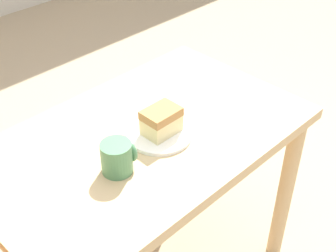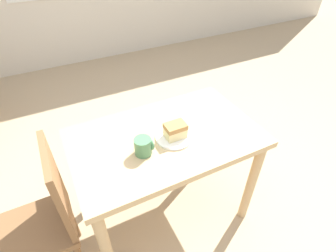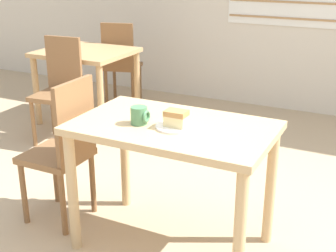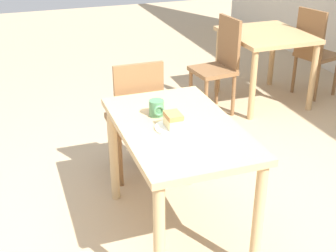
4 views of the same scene
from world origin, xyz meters
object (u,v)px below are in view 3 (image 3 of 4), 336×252
plate (175,127)px  chair_far_opposite (121,62)px  coffee_mug (140,115)px  chair_far_corner (59,87)px  dining_table_far (86,62)px  chair_near_window (64,148)px  dining_table_near (173,145)px  cake_slice (176,118)px

plate → chair_far_opposite: bearing=128.0°
plate → coffee_mug: size_ratio=2.11×
chair_far_opposite → plate: (1.70, -2.18, 0.26)m
chair_far_opposite → chair_far_corner: bearing=77.9°
chair_far_opposite → dining_table_far: bearing=70.3°
chair_far_corner → chair_near_window: bearing=-56.3°
dining_table_far → chair_far_opposite: 0.57m
coffee_mug → plate: bearing=9.4°
dining_table_near → plate: bearing=-51.7°
plate → dining_table_far: bearing=137.1°
dining_table_far → chair_far_opposite: bearing=85.3°
cake_slice → coffee_mug: 0.20m
dining_table_far → coffee_mug: coffee_mug is taller
dining_table_far → chair_near_window: chair_near_window is taller
chair_far_opposite → coffee_mug: (1.51, -2.21, 0.30)m
chair_near_window → plate: size_ratio=4.47×
chair_far_corner → coffee_mug: bearing=-43.3°
chair_near_window → coffee_mug: size_ratio=9.45×
chair_far_corner → plate: 1.98m
chair_far_opposite → plate: bearing=113.0°
dining_table_far → plate: 2.39m
dining_table_near → dining_table_far: size_ratio=1.25×
chair_near_window → dining_table_far: bearing=-148.4°
dining_table_near → coffee_mug: 0.24m
dining_table_far → chair_far_opposite: (0.05, 0.56, -0.10)m
chair_near_window → chair_far_opposite: size_ratio=1.00×
dining_table_far → coffee_mug: size_ratio=8.73×
chair_near_window → plate: chair_near_window is taller
plate → chair_far_corner: bearing=147.0°
chair_far_corner → chair_far_opposite: same height
dining_table_near → plate: 0.14m
chair_far_opposite → dining_table_near: bearing=112.9°
dining_table_near → dining_table_far: dining_table_near is taller
dining_table_far → chair_near_window: size_ratio=0.92×
dining_table_near → chair_near_window: (-0.71, -0.05, -0.13)m
cake_slice → coffee_mug: bearing=-171.5°
dining_table_near → chair_far_corner: size_ratio=1.16×
coffee_mug → chair_far_opposite: bearing=124.3°
chair_far_opposite → plate: chair_far_opposite is taller
dining_table_far → cake_slice: 2.40m
chair_far_corner → dining_table_near: bearing=-38.6°
chair_near_window → plate: (0.74, 0.01, 0.26)m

